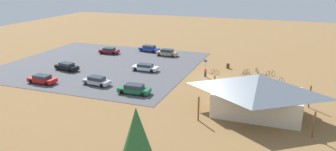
% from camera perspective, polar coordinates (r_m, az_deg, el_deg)
% --- Properties ---
extents(ground, '(160.00, 160.00, 0.00)m').
position_cam_1_polar(ground, '(55.50, 7.59, -0.43)').
color(ground, olive).
rests_on(ground, ground).
extents(parking_lot_asphalt, '(35.59, 32.73, 0.05)m').
position_cam_1_polar(parking_lot_asphalt, '(64.63, -11.59, 1.93)').
color(parking_lot_asphalt, '#4C4C51').
rests_on(parking_lot_asphalt, ground).
extents(bike_pavilion, '(13.02, 9.22, 5.17)m').
position_cam_1_polar(bike_pavilion, '(41.61, 15.45, -2.74)').
color(bike_pavilion, beige).
rests_on(bike_pavilion, ground).
extents(trash_bin, '(0.60, 0.60, 0.90)m').
position_cam_1_polar(trash_bin, '(61.67, 10.47, 1.67)').
color(trash_bin, brown).
rests_on(trash_bin, ground).
extents(lot_sign, '(0.56, 0.08, 2.20)m').
position_cam_1_polar(lot_sign, '(58.96, 6.59, 2.10)').
color(lot_sign, '#99999E').
rests_on(lot_sign, ground).
extents(pine_east, '(2.96, 2.96, 7.04)m').
position_cam_1_polar(pine_east, '(26.06, -5.52, -10.48)').
color(pine_east, brown).
rests_on(pine_east, ground).
extents(bicycle_silver_yard_center, '(0.84, 1.62, 0.90)m').
position_cam_1_polar(bicycle_silver_yard_center, '(55.41, 19.36, -0.88)').
color(bicycle_silver_yard_center, black).
rests_on(bicycle_silver_yard_center, ground).
extents(bicycle_red_trailside, '(1.65, 0.67, 0.84)m').
position_cam_1_polar(bicycle_red_trailside, '(57.56, 8.27, 0.60)').
color(bicycle_red_trailside, black).
rests_on(bicycle_red_trailside, ground).
extents(bicycle_blue_front_row, '(1.59, 0.70, 0.83)m').
position_cam_1_polar(bicycle_blue_front_row, '(57.08, 16.56, -0.11)').
color(bicycle_blue_front_row, black).
rests_on(bicycle_blue_front_row, ground).
extents(bicycle_orange_yard_left, '(1.13, 1.27, 0.79)m').
position_cam_1_polar(bicycle_orange_yard_left, '(59.08, 13.57, 0.70)').
color(bicycle_orange_yard_left, black).
rests_on(bicycle_orange_yard_left, ground).
extents(bicycle_black_edge_south, '(1.54, 0.96, 0.87)m').
position_cam_1_polar(bicycle_black_edge_south, '(58.86, 17.55, 0.34)').
color(bicycle_black_edge_south, black).
rests_on(bicycle_black_edge_south, ground).
extents(bicycle_teal_lone_west, '(1.38, 1.09, 0.88)m').
position_cam_1_polar(bicycle_teal_lone_west, '(57.29, 13.45, 0.22)').
color(bicycle_teal_lone_west, black).
rests_on(bicycle_teal_lone_west, ground).
extents(bicycle_purple_edge_north, '(0.52, 1.75, 0.79)m').
position_cam_1_polar(bicycle_purple_edge_north, '(54.86, 12.88, -0.53)').
color(bicycle_purple_edge_north, black).
rests_on(bicycle_purple_edge_north, ground).
extents(bicycle_green_near_sign, '(0.73, 1.65, 0.77)m').
position_cam_1_polar(bicycle_green_near_sign, '(60.00, 15.36, 0.81)').
color(bicycle_green_near_sign, black).
rests_on(bicycle_green_near_sign, ground).
extents(car_maroon_front_row, '(4.35, 2.09, 1.30)m').
position_cam_1_polar(car_maroon_front_row, '(73.01, -10.29, 4.32)').
color(car_maroon_front_row, maroon).
rests_on(car_maroon_front_row, parking_lot_asphalt).
extents(car_tan_by_curb, '(4.44, 1.76, 1.46)m').
position_cam_1_polar(car_tan_by_curb, '(69.82, -0.18, 4.06)').
color(car_tan_by_curb, tan).
rests_on(car_tan_by_curb, parking_lot_asphalt).
extents(car_blue_aisle_side, '(4.83, 2.44, 1.43)m').
position_cam_1_polar(car_blue_aisle_side, '(73.90, -3.31, 4.76)').
color(car_blue_aisle_side, '#1E42B2').
rests_on(car_blue_aisle_side, parking_lot_asphalt).
extents(car_black_mid_lot, '(4.83, 2.53, 1.40)m').
position_cam_1_polar(car_black_mid_lot, '(61.96, -17.34, 1.52)').
color(car_black_mid_lot, black).
rests_on(car_black_mid_lot, parking_lot_asphalt).
extents(car_red_inner_stall, '(4.64, 1.94, 1.35)m').
position_cam_1_polar(car_red_inner_stall, '(55.86, -21.20, -0.58)').
color(car_red_inner_stall, red).
rests_on(car_red_inner_stall, parking_lot_asphalt).
extents(car_white_near_entry, '(4.70, 1.74, 1.25)m').
position_cam_1_polar(car_white_near_entry, '(58.98, -4.04, 1.44)').
color(car_white_near_entry, white).
rests_on(car_white_near_entry, parking_lot_asphalt).
extents(car_silver_back_corner, '(4.69, 2.17, 1.36)m').
position_cam_1_polar(car_silver_back_corner, '(52.51, -12.41, -0.89)').
color(car_silver_back_corner, '#BCBCC1').
rests_on(car_silver_back_corner, parking_lot_asphalt).
extents(car_green_far_end, '(4.82, 2.03, 1.42)m').
position_cam_1_polar(car_green_far_end, '(47.77, -5.96, -2.36)').
color(car_green_far_end, '#1E6B3D').
rests_on(car_green_far_end, parking_lot_asphalt).
extents(visitor_by_pavilion, '(0.40, 0.40, 1.64)m').
position_cam_1_polar(visitor_by_pavilion, '(55.75, 6.58, 0.61)').
color(visitor_by_pavilion, '#2D3347').
rests_on(visitor_by_pavilion, ground).
extents(visitor_at_bikes, '(0.36, 0.36, 1.83)m').
position_cam_1_polar(visitor_at_bikes, '(50.99, 16.49, -1.47)').
color(visitor_at_bikes, '#2D3347').
rests_on(visitor_at_bikes, ground).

